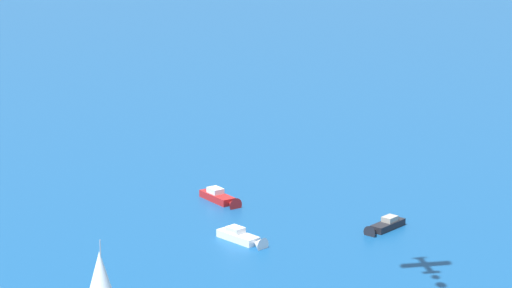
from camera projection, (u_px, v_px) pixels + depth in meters
The scene contains 4 objects.
motorboat_trailing at pixel (244, 238), 162.87m from camera, with size 6.81×9.68×2.81m.
sailboat_ahead at pixel (101, 284), 132.63m from camera, with size 5.56×8.57×10.65m.
motorboat_outer_ring_a at pixel (384, 226), 168.85m from camera, with size 8.77×6.79×2.60m.
motorboat_outer_ring_b at pixel (222, 198), 184.05m from camera, with size 5.91×10.51×2.97m.
Camera 1 is at (-32.90, -118.56, 54.40)m, focal length 71.06 mm.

